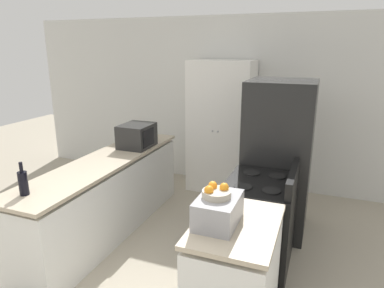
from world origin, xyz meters
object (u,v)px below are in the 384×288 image
(stove, at_px, (258,223))
(refrigerator, at_px, (278,158))
(microwave, at_px, (137,136))
(wine_bottle, at_px, (23,182))
(toaster_oven, at_px, (218,210))
(fruit_bowl, at_px, (216,192))
(pantry_cabinet, at_px, (221,127))

(stove, height_order, refrigerator, refrigerator)
(stove, distance_m, microwave, 1.90)
(wine_bottle, bearing_deg, refrigerator, 44.33)
(stove, bearing_deg, wine_bottle, -150.81)
(microwave, xyz_separation_m, toaster_oven, (1.55, -1.52, -0.05))
(refrigerator, distance_m, toaster_oven, 1.75)
(stove, relative_size, wine_bottle, 3.58)
(refrigerator, distance_m, microwave, 1.76)
(stove, xyz_separation_m, fruit_bowl, (-0.17, -0.91, 0.68))
(microwave, bearing_deg, pantry_cabinet, 56.14)
(stove, distance_m, refrigerator, 0.93)
(microwave, height_order, toaster_oven, microwave)
(fruit_bowl, bearing_deg, pantry_cabinet, 105.80)
(pantry_cabinet, bearing_deg, fruit_bowl, -74.20)
(pantry_cabinet, height_order, toaster_oven, pantry_cabinet)
(wine_bottle, relative_size, toaster_oven, 0.72)
(refrigerator, distance_m, fruit_bowl, 1.76)
(wine_bottle, bearing_deg, stove, 29.19)
(pantry_cabinet, relative_size, toaster_oven, 4.79)
(toaster_oven, bearing_deg, microwave, 135.48)
(toaster_oven, bearing_deg, stove, 80.64)
(microwave, xyz_separation_m, fruit_bowl, (1.53, -1.52, 0.09))
(refrigerator, xyz_separation_m, toaster_oven, (-0.20, -1.73, 0.11))
(wine_bottle, bearing_deg, microwave, 84.28)
(pantry_cabinet, bearing_deg, stove, -62.38)
(stove, bearing_deg, refrigerator, 86.73)
(refrigerator, bearing_deg, pantry_cabinet, 135.92)
(fruit_bowl, bearing_deg, refrigerator, 82.94)
(wine_bottle, height_order, fruit_bowl, fruit_bowl)
(pantry_cabinet, relative_size, wine_bottle, 6.60)
(refrigerator, bearing_deg, microwave, -173.02)
(stove, bearing_deg, pantry_cabinet, 117.62)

